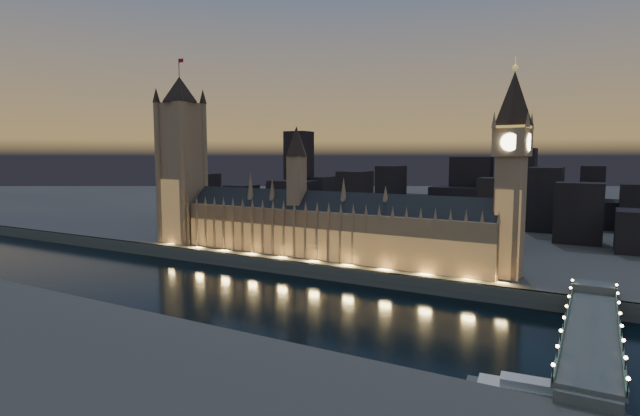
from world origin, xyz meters
The scene contains 9 objects.
ground_plane centered at (0.00, 0.00, 0.00)m, with size 2000.00×2000.00×0.00m, color black.
north_bank centered at (0.00, 520.00, 4.00)m, with size 2000.00×960.00×8.00m, color #40413F.
embankment_wall centered at (0.00, 41.00, 4.00)m, with size 2000.00×2.50×8.00m, color #405356.
palace_of_westminster centered at (3.83, 61.74, 26.37)m, with size 202.00×25.38×78.00m.
victoria_tower centered at (-110.00, 61.93, 70.86)m, with size 31.68×31.68×126.47m.
elizabeth_tower centered at (108.00, 61.92, 67.63)m, with size 18.00×18.00×107.01m.
westminster_bridge centered at (146.02, -3.46, 5.99)m, with size 17.36×113.00×15.90m.
river_boat centered at (134.27, -47.22, 1.56)m, with size 42.06×13.64×4.50m.
city_backdrop centered at (38.40, 247.42, 31.01)m, with size 481.63×215.63×88.36m.
Camera 1 is at (145.73, -195.85, 68.02)m, focal length 28.00 mm.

